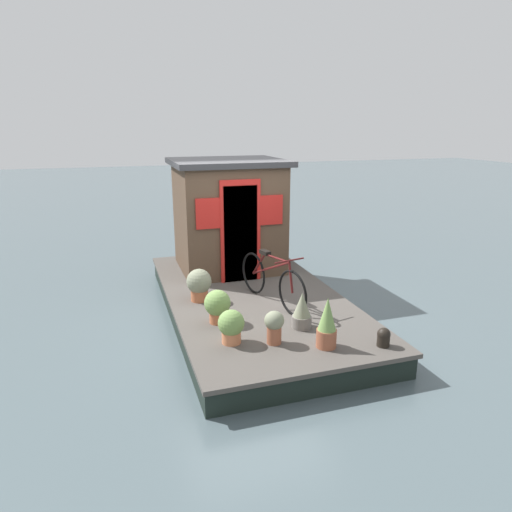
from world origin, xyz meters
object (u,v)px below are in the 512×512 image
(houseboat_cabin, at_px, (228,215))
(potted_plant_rosemary, at_px, (217,305))
(potted_plant_succulent, at_px, (231,326))
(bicycle, at_px, (272,280))
(potted_plant_lavender, at_px, (199,284))
(potted_plant_thyme, at_px, (327,324))
(potted_plant_sage, at_px, (274,325))
(mooring_bollard, at_px, (384,337))
(potted_plant_basil, at_px, (302,311))

(houseboat_cabin, xyz_separation_m, potted_plant_rosemary, (-2.48, 0.81, -0.79))
(potted_plant_succulent, bearing_deg, bicycle, -40.10)
(bicycle, bearing_deg, potted_plant_succulent, 139.90)
(potted_plant_rosemary, relative_size, potted_plant_lavender, 0.93)
(potted_plant_thyme, bearing_deg, houseboat_cabin, 5.04)
(potted_plant_sage, bearing_deg, potted_plant_lavender, 19.49)
(potted_plant_thyme, bearing_deg, potted_plant_sage, 63.43)
(potted_plant_succulent, xyz_separation_m, mooring_bollard, (-0.68, -1.80, -0.11))
(bicycle, relative_size, potted_plant_thyme, 2.64)
(potted_plant_thyme, height_order, potted_plant_lavender, potted_plant_thyme)
(potted_plant_rosemary, relative_size, mooring_bollard, 1.96)
(houseboat_cabin, bearing_deg, potted_plant_rosemary, 161.90)
(bicycle, xyz_separation_m, potted_plant_succulent, (-1.12, 0.94, -0.15))
(potted_plant_rosemary, bearing_deg, potted_plant_sage, -147.34)
(houseboat_cabin, distance_m, potted_plant_basil, 3.11)
(potted_plant_lavender, bearing_deg, potted_plant_rosemary, -174.91)
(potted_plant_rosemary, xyz_separation_m, potted_plant_lavender, (0.91, 0.08, 0.02))
(mooring_bollard, bearing_deg, bicycle, 25.43)
(houseboat_cabin, relative_size, bicycle, 1.20)
(houseboat_cabin, relative_size, potted_plant_lavender, 4.01)
(bicycle, height_order, mooring_bollard, bicycle)
(mooring_bollard, bearing_deg, potted_plant_basil, 42.75)
(potted_plant_thyme, xyz_separation_m, potted_plant_sage, (0.29, 0.59, -0.07))
(potted_plant_thyme, distance_m, potted_plant_sage, 0.66)
(potted_plant_basil, distance_m, potted_plant_thyme, 0.63)
(potted_plant_thyme, distance_m, mooring_bollard, 0.75)
(potted_plant_lavender, xyz_separation_m, mooring_bollard, (-2.25, -1.90, -0.16))
(potted_plant_basil, distance_m, potted_plant_rosemary, 1.18)
(houseboat_cabin, height_order, potted_plant_succulent, houseboat_cabin)
(potted_plant_thyme, bearing_deg, potted_plant_lavender, 30.55)
(houseboat_cabin, relative_size, potted_plant_rosemary, 4.33)
(potted_plant_succulent, distance_m, potted_plant_sage, 0.55)
(potted_plant_thyme, bearing_deg, potted_plant_rosemary, 44.80)
(houseboat_cabin, relative_size, potted_plant_basil, 4.10)
(bicycle, distance_m, potted_plant_thyme, 1.60)
(potted_plant_rosemary, bearing_deg, mooring_bollard, -126.28)
(potted_plant_basil, bearing_deg, potted_plant_sage, 122.19)
(mooring_bollard, bearing_deg, potted_plant_lavender, 40.23)
(houseboat_cabin, distance_m, potted_plant_succulent, 3.33)
(bicycle, height_order, potted_plant_lavender, bicycle)
(bicycle, distance_m, potted_plant_lavender, 1.15)
(potted_plant_basil, height_order, potted_plant_lavender, potted_plant_lavender)
(bicycle, distance_m, potted_plant_succulent, 1.47)
(potted_plant_basil, xyz_separation_m, potted_plant_sage, (-0.33, 0.52, 0.00))
(potted_plant_lavender, bearing_deg, potted_plant_succulent, -176.18)
(potted_plant_thyme, relative_size, potted_plant_lavender, 1.27)
(houseboat_cabin, relative_size, mooring_bollard, 8.48)
(potted_plant_sage, bearing_deg, potted_plant_thyme, -116.57)
(bicycle, bearing_deg, potted_plant_sage, 161.77)
(potted_plant_rosemary, bearing_deg, potted_plant_lavender, 5.09)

